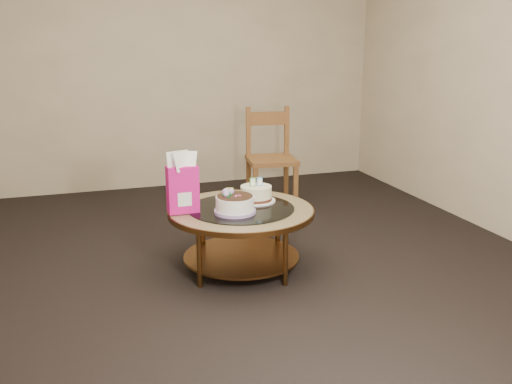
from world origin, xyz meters
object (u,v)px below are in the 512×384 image
object	(u,v)px
decorated_cake	(235,205)
dining_chair	(271,158)
cream_cake	(256,194)
coffee_table	(241,219)
gift_bag	(182,183)

from	to	relation	value
decorated_cake	dining_chair	size ratio (longest dim) A/B	0.29
decorated_cake	cream_cake	distance (m)	0.31
coffee_table	gift_bag	world-z (taller)	gift_bag
decorated_cake	gift_bag	distance (m)	0.38
coffee_table	dining_chair	world-z (taller)	dining_chair
gift_bag	cream_cake	bearing A→B (deg)	7.80
decorated_cake	cream_cake	bearing A→B (deg)	44.19
coffee_table	dining_chair	size ratio (longest dim) A/B	1.07
cream_cake	dining_chair	bearing A→B (deg)	63.97
cream_cake	gift_bag	size ratio (longest dim) A/B	0.68
gift_bag	coffee_table	bearing A→B (deg)	-5.86
decorated_cake	cream_cake	size ratio (longest dim) A/B	1.01
decorated_cake	dining_chair	distance (m)	1.66
cream_cake	gift_bag	bearing A→B (deg)	-172.92
coffee_table	decorated_cake	bearing A→B (deg)	-127.42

